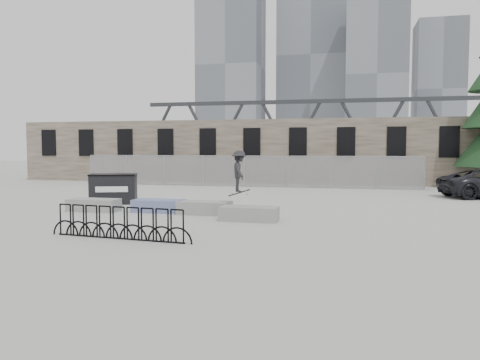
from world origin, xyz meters
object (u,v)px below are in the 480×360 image
object	(u,v)px
planter_center_left	(159,205)
planter_far_left	(94,204)
planter_center_right	(205,207)
skateboarder	(239,171)
bike_rack	(119,223)
planter_offset	(249,213)
dumpster	(114,189)

from	to	relation	value
planter_center_left	planter_far_left	bearing A→B (deg)	-172.78
planter_center_right	skateboarder	xyz separation A→B (m)	(1.48, -0.56, 1.42)
bike_rack	skateboarder	bearing A→B (deg)	62.81
planter_offset	skateboarder	distance (m)	1.62
planter_center_right	planter_offset	world-z (taller)	same
planter_center_left	planter_center_right	xyz separation A→B (m)	(1.95, -0.17, 0.00)
planter_far_left	bike_rack	world-z (taller)	bike_rack
bike_rack	skateboarder	size ratio (longest dim) A/B	2.68
planter_offset	dumpster	xyz separation A→B (m)	(-7.03, 3.53, 0.41)
dumpster	planter_center_right	bearing A→B (deg)	-45.31
planter_far_left	skateboarder	xyz separation A→B (m)	(6.07, -0.40, 1.42)
planter_center_left	skateboarder	xyz separation A→B (m)	(3.43, -0.74, 1.42)
planter_center_right	planter_offset	size ratio (longest dim) A/B	1.00
planter_center_left	planter_offset	world-z (taller)	same
planter_center_left	dumpster	bearing A→B (deg)	144.72
planter_far_left	planter_center_right	bearing A→B (deg)	1.99
planter_far_left	planter_center_left	xyz separation A→B (m)	(2.63, 0.33, 0.00)
bike_rack	dumpster	bearing A→B (deg)	118.88
dumpster	planter_offset	bearing A→B (deg)	-46.84
planter_center_right	dumpster	bearing A→B (deg)	154.86
planter_center_left	bike_rack	xyz separation A→B (m)	(1.06, -5.35, 0.17)
planter_center_right	dumpster	distance (m)	5.60
planter_offset	planter_center_left	bearing A→B (deg)	161.22
planter_center_right	bike_rack	world-z (taller)	bike_rack
dumpster	bike_rack	world-z (taller)	dumpster
dumpster	skateboarder	world-z (taller)	skateboarder
planter_far_left	planter_offset	world-z (taller)	same
planter_center_left	planter_center_right	world-z (taller)	same
planter_far_left	planter_offset	distance (m)	6.64
planter_offset	bike_rack	world-z (taller)	bike_rack
planter_center_left	skateboarder	distance (m)	3.79
dumpster	skateboarder	xyz separation A→B (m)	(6.54, -2.93, 1.01)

